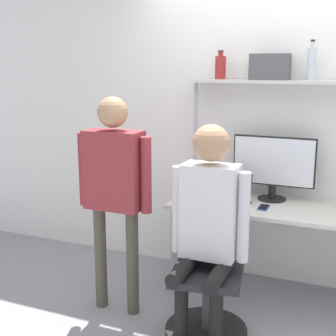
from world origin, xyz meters
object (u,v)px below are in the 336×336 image
Objects in this scene: office_chair at (208,294)px; monitor at (273,165)px; person_seated at (208,216)px; cell_phone at (264,207)px; bottle_red at (220,67)px; storage_box at (270,67)px; bottle_clear at (311,63)px; person_standing at (114,179)px; laptop at (230,195)px.

monitor is at bearing 73.68° from office_chair.
person_seated reaches higher than office_chair.
person_seated reaches higher than cell_phone.
person_seated is 6.40× the size of bottle_red.
storage_box reaches higher than office_chair.
person_standing is at bearing -144.31° from bottle_clear.
person_standing is (-0.73, 0.04, 0.73)m from office_chair.
laptop is at bearing 40.16° from person_standing.
bottle_clear is (0.48, 0.96, 0.96)m from person_seated.
storage_box is (-0.07, 0.05, 0.76)m from monitor.
person_seated is at bearing -109.68° from cell_phone.
storage_box reaches higher than laptop.
laptop is at bearing 174.38° from cell_phone.
person_standing is (-0.98, -0.82, -0.02)m from monitor.
cell_phone is 1.14m from bottle_clear.
monitor is 0.70× the size of office_chair.
storage_box is (-0.31, 0.00, -0.03)m from bottle_clear.
cell_phone is at bearing -128.54° from bottle_clear.
bottle_clear is (0.52, 0.28, 1.01)m from laptop.
storage_box is (0.91, 0.87, 0.78)m from person_standing.
monitor is at bearing 39.26° from laptop.
cell_phone is at bearing 30.15° from person_standing.
office_chair is at bearing -118.04° from bottle_clear.
bottle_clear is 0.71m from bottle_red.
person_standing is at bearing -120.29° from bottle_red.
person_seated reaches higher than laptop.
office_chair is 1.78m from bottle_red.
person_seated is at bearing -81.08° from office_chair.
monitor is 2.24× the size of storage_box.
monitor is 0.45× the size of person_seated.
bottle_clear is 1.31× the size of bottle_red.
person_seated is (0.01, -0.05, 0.58)m from office_chair.
person_standing is 7.06× the size of bottle_red.
office_chair is at bearing -76.52° from bottle_red.
bottle_red is at bearing 173.63° from monitor.
laptop is 0.93m from person_standing.
bottle_red is (-0.46, 0.31, 1.04)m from cell_phone.
laptop is at bearing -151.23° from bottle_clear.
person_standing is 5.54× the size of storage_box.
laptop is 1.04m from bottle_red.
bottle_red reaches higher than person_seated.
bottle_red is 0.40m from storage_box.
person_standing is 1.70m from bottle_clear.
laptop reaches higher than office_chair.
bottle_clear reaches higher than person_standing.
bottle_clear is (0.23, 0.05, 0.79)m from monitor.
cell_phone is at bearing 68.38° from office_chair.
cell_phone is at bearing -34.18° from bottle_red.
storage_box is at bearing 180.00° from bottle_clear.
office_chair is at bearing -106.32° from monitor.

